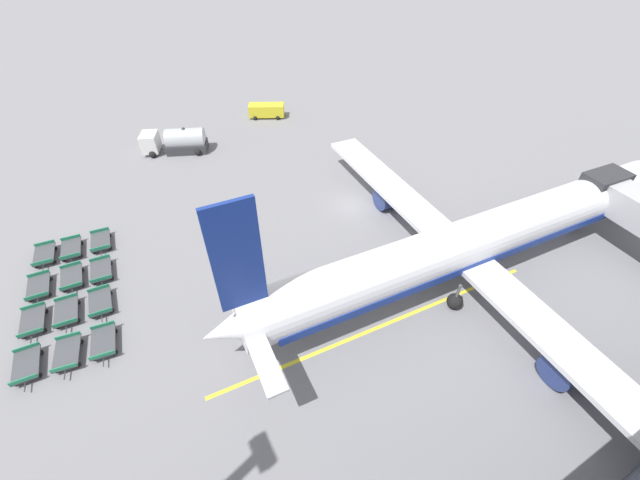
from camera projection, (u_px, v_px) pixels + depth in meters
name	position (u px, v px, depth m)	size (l,w,h in m)	color
ground_plane	(353.00, 205.00, 42.51)	(500.00, 500.00, 0.00)	gray
airplane	(473.00, 242.00, 32.92)	(42.91, 46.23, 13.56)	white
fuel_tanker_primary	(179.00, 142.00, 50.45)	(5.52, 8.38, 3.28)	white
service_van	(267.00, 110.00, 58.49)	(4.11, 5.48, 1.94)	yellow
baggage_dolly_row_near_col_a	(44.00, 255.00, 35.93)	(3.64, 1.96, 0.92)	#424449
baggage_dolly_row_near_col_b	(39.00, 287.00, 33.01)	(3.63, 1.92, 0.92)	#424449
baggage_dolly_row_near_col_c	(33.00, 321.00, 30.35)	(3.63, 1.94, 0.92)	#424449
baggage_dolly_row_near_col_d	(27.00, 365.00, 27.52)	(3.62, 1.90, 0.92)	#424449
baggage_dolly_row_mid_a_col_a	(71.00, 249.00, 36.54)	(3.64, 1.96, 0.92)	#424449
baggage_dolly_row_mid_a_col_b	(72.00, 277.00, 33.82)	(3.62, 1.89, 0.92)	#424449
baggage_dolly_row_mid_a_col_c	(67.00, 312.00, 31.02)	(3.63, 1.94, 0.92)	#424449
baggage_dolly_row_mid_a_col_d	(67.00, 353.00, 28.23)	(3.67, 2.10, 0.92)	#424449
baggage_dolly_row_mid_b_col_a	(101.00, 241.00, 37.33)	(3.64, 1.96, 0.92)	#424449
baggage_dolly_row_mid_b_col_b	(101.00, 270.00, 34.44)	(3.63, 1.94, 0.92)	#424449
baggage_dolly_row_mid_b_col_c	(100.00, 302.00, 31.76)	(3.62, 1.91, 0.92)	#424449
baggage_dolly_row_mid_b_col_d	(103.00, 342.00, 28.95)	(3.66, 2.03, 0.92)	#424449
stand_guidance_stripe	(383.00, 325.00, 30.65)	(1.98, 27.92, 0.01)	yellow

